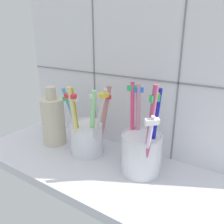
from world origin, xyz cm
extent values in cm
cube|color=silver|center=(0.00, 0.00, 1.00)|extent=(64.00, 22.00, 2.00)
cube|color=white|center=(0.00, 12.00, 22.50)|extent=(64.00, 2.00, 45.00)
cube|color=gray|center=(-10.67, 10.90, 22.50)|extent=(0.30, 0.20, 45.00)
cube|color=gray|center=(10.67, 10.90, 22.50)|extent=(0.30, 0.20, 45.00)
cube|color=gray|center=(0.00, 10.90, 19.47)|extent=(64.00, 0.20, 0.30)
cylinder|color=white|center=(-7.06, 2.83, 5.68)|extent=(7.53, 7.53, 7.36)
torus|color=silver|center=(-7.06, 2.83, 9.36)|extent=(7.65, 7.65, 0.50)
cylinder|color=gold|center=(-7.48, 0.09, 10.42)|extent=(0.93, 2.71, 16.13)
cube|color=white|center=(-7.50, -0.52, 16.14)|extent=(2.35, 0.89, 1.04)
cylinder|color=#A0EF9F|center=(-4.50, 1.85, 10.15)|extent=(3.24, 1.79, 15.63)
cube|color=white|center=(-3.70, 1.64, 16.74)|extent=(1.16, 2.01, 0.87)
cylinder|color=tan|center=(-3.98, 5.35, 10.14)|extent=(3.05, 3.88, 15.67)
cube|color=#E5333F|center=(-3.44, 6.19, 15.69)|extent=(2.58, 2.17, 1.01)
cylinder|color=silver|center=(-2.61, 1.09, 10.71)|extent=(6.88, 2.97, 16.88)
cube|color=yellow|center=(-0.11, 0.22, 17.86)|extent=(1.65, 2.11, 1.12)
cylinder|color=#E9D985|center=(-6.96, -0.99, 10.72)|extent=(1.74, 4.03, 16.79)
cube|color=#E5333F|center=(-6.68, -2.11, 17.09)|extent=(2.64, 1.52, 0.95)
cylinder|color=#40A6D1|center=(-10.17, 2.25, 9.74)|extent=(5.96, 1.51, 14.94)
cube|color=green|center=(-11.89, 2.04, 14.94)|extent=(1.29, 2.33, 1.17)
cylinder|color=silver|center=(7.06, 2.83, 6.04)|extent=(8.01, 8.01, 8.08)
torus|color=silver|center=(7.06, 2.83, 10.08)|extent=(8.11, 8.11, 0.50)
cylinder|color=#F53D75|center=(3.89, 4.54, 11.13)|extent=(2.38, 2.68, 17.54)
cube|color=green|center=(3.39, 5.17, 18.64)|extent=(2.17, 1.96, 1.16)
cylinder|color=silver|center=(9.53, -0.06, 9.28)|extent=(3.52, 3.49, 13.94)
cube|color=white|center=(10.54, -1.06, 15.09)|extent=(2.51, 2.52, 1.23)
cylinder|color=#B44D6C|center=(9.75, 0.43, 11.85)|extent=(2.95, 2.05, 18.99)
cube|color=green|center=(10.33, 0.16, 18.83)|extent=(1.53, 2.00, 1.20)
cylinder|color=#171EC1|center=(9.31, 2.93, 11.14)|extent=(2.33, 1.19, 17.55)
cube|color=yellow|center=(9.81, 2.96, 18.69)|extent=(0.82, 2.26, 1.14)
cylinder|color=pink|center=(4.91, 5.12, 10.88)|extent=(2.72, 3.08, 17.08)
cube|color=blue|center=(4.36, 5.82, 18.22)|extent=(2.08, 1.89, 1.07)
cylinder|color=beige|center=(-17.22, 2.19, 7.84)|extent=(5.73, 5.73, 11.69)
cylinder|color=beige|center=(-17.22, 2.19, 15.24)|extent=(2.53, 2.53, 3.10)
camera|label=1|loc=(24.42, -34.23, 29.33)|focal=36.66mm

